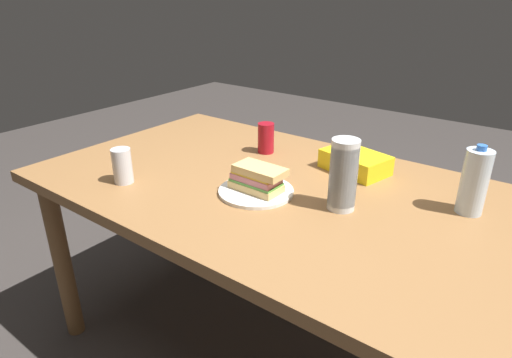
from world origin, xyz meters
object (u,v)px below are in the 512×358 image
at_px(chip_bag, 355,162).
at_px(water_bottle_tall, 474,182).
at_px(dining_table, 288,211).
at_px(soda_can_silver, 122,166).
at_px(soda_can_red, 266,138).
at_px(plastic_cup_stack, 343,175).
at_px(paper_plate, 256,191).
at_px(sandwich, 257,178).

bearing_deg(chip_bag, water_bottle_tall, -177.64).
height_order(dining_table, soda_can_silver, soda_can_silver).
distance_m(chip_bag, soda_can_silver, 0.83).
height_order(water_bottle_tall, soda_can_silver, water_bottle_tall).
distance_m(water_bottle_tall, soda_can_silver, 1.12).
bearing_deg(soda_can_red, water_bottle_tall, -3.59).
xyz_separation_m(dining_table, plastic_cup_stack, (0.20, -0.02, 0.20)).
relative_size(dining_table, soda_can_red, 14.79).
bearing_deg(chip_bag, dining_table, 82.73).
bearing_deg(chip_bag, paper_plate, 78.62).
relative_size(dining_table, chip_bag, 7.85).
height_order(sandwich, chip_bag, sandwich).
bearing_deg(paper_plate, soda_can_silver, -153.44).
distance_m(sandwich, soda_can_silver, 0.47).
bearing_deg(water_bottle_tall, soda_can_red, 176.41).
height_order(paper_plate, soda_can_red, soda_can_red).
bearing_deg(plastic_cup_stack, sandwich, -165.29).
xyz_separation_m(soda_can_red, plastic_cup_stack, (0.47, -0.26, 0.05)).
bearing_deg(soda_can_silver, soda_can_red, 68.10).
distance_m(sandwich, soda_can_red, 0.39).
bearing_deg(dining_table, sandwich, -125.14).
xyz_separation_m(soda_can_red, soda_can_silver, (-0.22, -0.54, 0.00)).
bearing_deg(soda_can_red, sandwich, -58.14).
bearing_deg(water_bottle_tall, plastic_cup_stack, -146.77).
height_order(sandwich, water_bottle_tall, water_bottle_tall).
relative_size(paper_plate, water_bottle_tall, 1.16).
distance_m(paper_plate, soda_can_red, 0.39).
height_order(paper_plate, sandwich, sandwich).
bearing_deg(soda_can_silver, sandwich, 26.55).
bearing_deg(soda_can_red, paper_plate, -58.76).
relative_size(dining_table, plastic_cup_stack, 8.17).
distance_m(soda_can_red, soda_can_silver, 0.58).
xyz_separation_m(paper_plate, chip_bag, (0.18, 0.37, 0.03)).
xyz_separation_m(soda_can_red, water_bottle_tall, (0.79, -0.05, 0.04)).
distance_m(dining_table, plastic_cup_stack, 0.28).
height_order(dining_table, chip_bag, chip_bag).
height_order(paper_plate, chip_bag, chip_bag).
xyz_separation_m(dining_table, chip_bag, (0.11, 0.27, 0.12)).
relative_size(water_bottle_tall, soda_can_silver, 1.75).
bearing_deg(water_bottle_tall, sandwich, -154.55).
bearing_deg(soda_can_red, plastic_cup_stack, -28.69).
distance_m(dining_table, soda_can_silver, 0.59).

